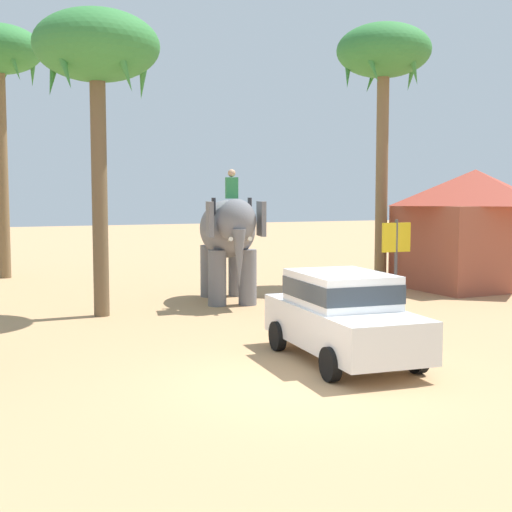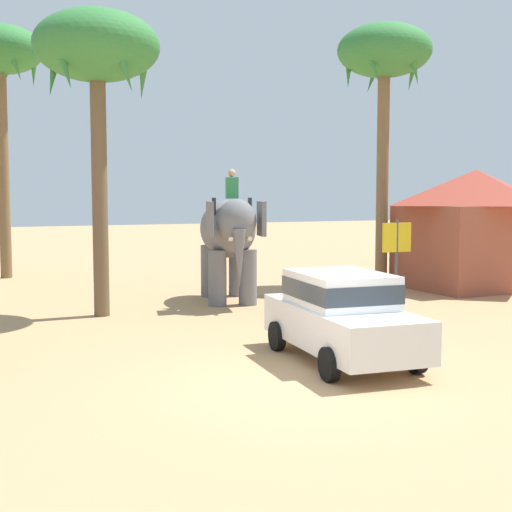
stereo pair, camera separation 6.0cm
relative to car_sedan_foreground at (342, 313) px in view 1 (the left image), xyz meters
name	(u,v)px [view 1 (the left image)]	position (x,y,z in m)	size (l,w,h in m)	color
ground_plane	(305,384)	(-1.42, -1.20, -0.93)	(120.00, 120.00, 0.00)	tan
car_sedan_foreground	(342,313)	(0.00, 0.00, 0.00)	(2.13, 4.23, 1.70)	white
elephant_with_mahout	(229,235)	(0.73, 7.76, 1.06)	(2.30, 4.01, 3.88)	slate
palm_tree_left_of_road	(97,54)	(-3.20, 6.85, 5.79)	(3.20, 3.20, 7.84)	brown
palm_tree_far_back	(384,59)	(6.96, 9.15, 6.81)	(3.20, 3.20, 8.93)	brown
roadside_hut	(474,225)	(9.53, 7.39, 1.20)	(5.08, 4.29, 4.00)	#994C38
signboard_yellow	(396,243)	(5.81, 6.58, 0.76)	(1.00, 0.10, 2.40)	#4C4C51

